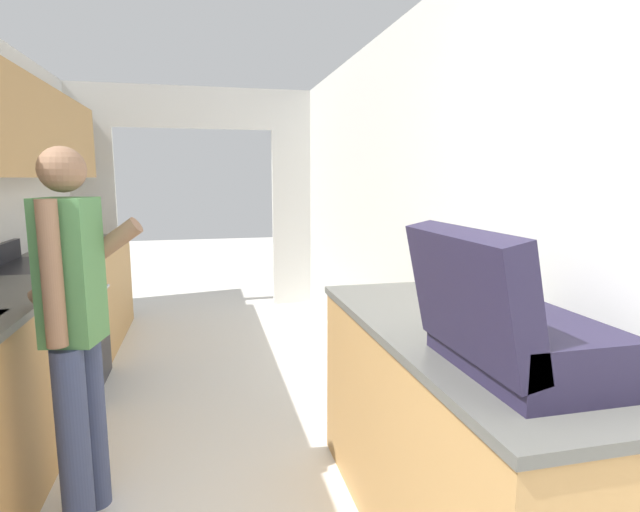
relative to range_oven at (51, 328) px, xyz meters
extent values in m
cube|color=#B2844C|center=(-0.15, -0.09, 1.38)|extent=(0.32, 3.89, 0.67)
cube|color=silver|center=(2.34, -1.10, 0.78)|extent=(0.06, 7.61, 2.50)
cube|color=silver|center=(-0.18, 2.14, 0.56)|extent=(0.65, 0.06, 2.05)
cube|color=silver|center=(2.19, 2.14, 0.56)|extent=(0.65, 0.06, 2.05)
cube|color=silver|center=(1.00, 2.14, 1.81)|extent=(3.02, 0.06, 0.45)
cube|color=#B2844C|center=(-0.01, 1.12, -0.02)|extent=(0.60, 1.47, 0.89)
cube|color=#565651|center=(-0.01, 1.12, 0.44)|extent=(0.62, 1.48, 0.03)
cube|color=#B2844C|center=(2.01, -1.99, -0.02)|extent=(0.60, 1.70, 0.89)
cube|color=#565651|center=(2.01, -1.99, 0.44)|extent=(0.62, 1.73, 0.03)
cube|color=black|center=(0.00, 0.00, -0.01)|extent=(0.62, 0.77, 0.92)
cube|color=black|center=(0.32, 0.00, -0.01)|extent=(0.01, 0.52, 0.28)
cylinder|color=#B7B7BC|center=(0.34, 0.00, 0.23)|extent=(0.02, 0.61, 0.02)
cylinder|color=#232328|center=(0.13, -0.17, 0.45)|extent=(0.16, 0.16, 0.01)
cylinder|color=#232328|center=(0.13, 0.17, 0.45)|extent=(0.16, 0.16, 0.01)
cylinder|color=#232328|center=(-0.12, -0.17, 0.45)|extent=(0.16, 0.16, 0.01)
cylinder|color=#232328|center=(-0.12, 0.17, 0.45)|extent=(0.16, 0.16, 0.01)
cylinder|color=#384266|center=(0.50, -1.56, -0.06)|extent=(0.15, 0.15, 0.82)
cylinder|color=#384266|center=(0.54, -1.39, -0.06)|extent=(0.15, 0.15, 0.82)
cube|color=#4C844C|center=(0.52, -1.48, 0.66)|extent=(0.25, 0.25, 0.61)
cylinder|color=#8C664C|center=(0.49, -1.62, 0.67)|extent=(0.10, 0.10, 0.58)
cylinder|color=#8C664C|center=(0.55, -1.34, 0.67)|extent=(0.53, 0.19, 0.40)
sphere|color=#8C664C|center=(0.52, -1.48, 1.08)|extent=(0.19, 0.19, 0.19)
cube|color=#231E38|center=(2.01, -2.43, 0.54)|extent=(0.38, 0.56, 0.17)
cube|color=#231E38|center=(1.81, -2.43, 0.71)|extent=(0.17, 0.56, 0.39)
cube|color=#2D2D33|center=(2.01, -2.13, 0.67)|extent=(0.23, 0.02, 0.10)
camera|label=1|loc=(1.07, -3.71, 1.04)|focal=28.00mm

